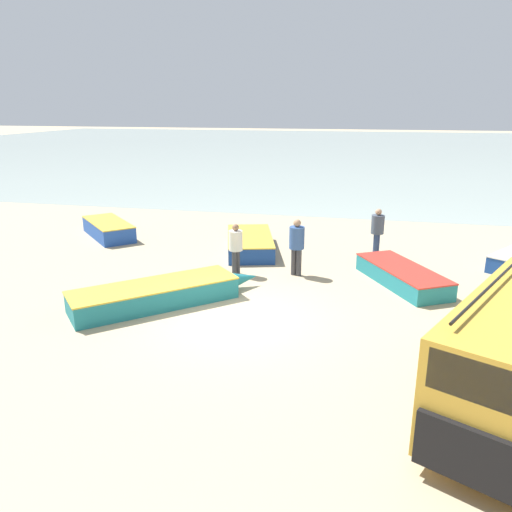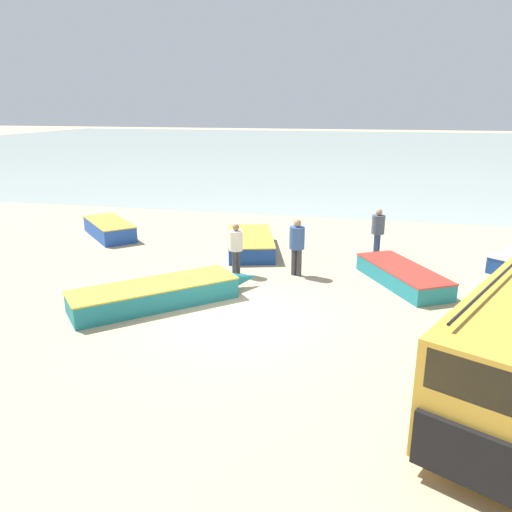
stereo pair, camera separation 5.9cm
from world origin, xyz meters
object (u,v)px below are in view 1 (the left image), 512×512
object	(u,v)px
fisherman_2	(297,242)
fishing_rowboat_1	(107,228)
fishing_rowboat_0	(161,293)
fisherman_1	(236,245)
fishing_rowboat_3	(250,242)
fisherman_0	(377,228)
fishing_rowboat_2	(399,274)

from	to	relation	value
fisherman_2	fishing_rowboat_1	bearing A→B (deg)	-93.19
fishing_rowboat_0	fishing_rowboat_1	distance (m)	7.93
fisherman_1	fishing_rowboat_3	bearing A→B (deg)	119.12
fishing_rowboat_1	fisherman_2	distance (m)	8.71
fisherman_2	fishing_rowboat_0	bearing A→B (deg)	-27.78
fishing_rowboat_3	fisherman_0	bearing A→B (deg)	-102.83
fishing_rowboat_0	fisherman_1	xyz separation A→B (m)	(1.31, 2.74, 0.67)
fisherman_0	fisherman_1	bearing A→B (deg)	59.44
fishing_rowboat_3	fisherman_2	bearing A→B (deg)	-155.11
fishing_rowboat_1	fisherman_2	size ratio (longest dim) A/B	1.87
fishing_rowboat_0	fishing_rowboat_2	bearing A→B (deg)	-16.35
fishing_rowboat_3	fisherman_1	distance (m)	2.83
fisherman_1	fisherman_2	world-z (taller)	fisherman_2
fishing_rowboat_1	fisherman_0	world-z (taller)	fisherman_0
fishing_rowboat_2	fisherman_2	size ratio (longest dim) A/B	2.24
fishing_rowboat_2	fishing_rowboat_3	xyz separation A→B (m)	(-5.15, 2.39, 0.03)
fishing_rowboat_3	fisherman_1	world-z (taller)	fisherman_1
fisherman_0	fisherman_1	distance (m)	5.19
fishing_rowboat_2	fisherman_0	bearing A→B (deg)	-15.45
fishing_rowboat_1	fishing_rowboat_2	world-z (taller)	fishing_rowboat_1
fishing_rowboat_2	fishing_rowboat_3	world-z (taller)	fishing_rowboat_3
fishing_rowboat_3	fisherman_2	size ratio (longest dim) A/B	2.42
fisherman_0	fisherman_1	size ratio (longest dim) A/B	1.04
fisherman_1	fishing_rowboat_0	bearing A→B (deg)	-90.96
fishing_rowboat_1	fishing_rowboat_3	world-z (taller)	fishing_rowboat_1
fisherman_0	fishing_rowboat_3	bearing A→B (deg)	27.46
fishing_rowboat_2	fisherman_0	distance (m)	2.81
fishing_rowboat_0	fishing_rowboat_3	xyz separation A→B (m)	(1.09, 5.48, 0.00)
fisherman_0	fisherman_1	world-z (taller)	fisherman_0
fishing_rowboat_0	fishing_rowboat_1	size ratio (longest dim) A/B	1.35
fishing_rowboat_3	fisherman_0	xyz separation A→B (m)	(4.47, 0.23, 0.71)
fishing_rowboat_0	fisherman_1	distance (m)	3.11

